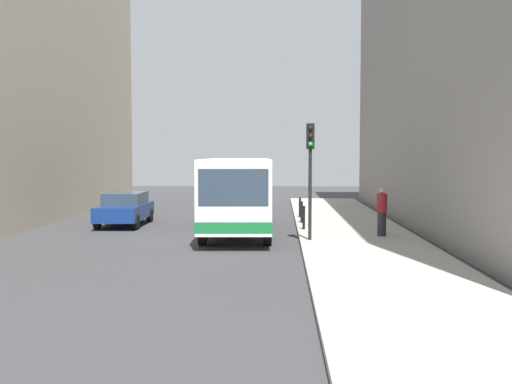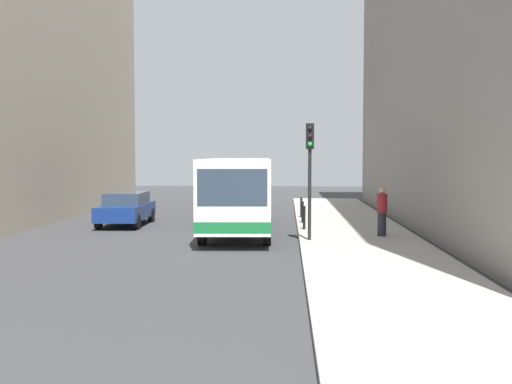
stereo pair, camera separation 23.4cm
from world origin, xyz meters
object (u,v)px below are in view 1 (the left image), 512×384
bus (238,190)px  traffic_light (310,159)px  bollard_near (304,218)px  bollard_mid (302,212)px  bollard_far (300,207)px  car_beside_bus (125,208)px  pedestrian_near_signal (382,211)px

bus → traffic_light: traffic_light is taller
bus → bollard_near: bearing=166.6°
bollard_mid → bollard_far: 2.49m
bollard_near → bollard_mid: (0.00, 2.49, 0.00)m
bus → car_beside_bus: bearing=-21.7°
bollard_mid → bollard_far: same height
car_beside_bus → pedestrian_near_signal: 11.53m
bus → traffic_light: 4.75m
traffic_light → car_beside_bus: bearing=145.7°
bus → pedestrian_near_signal: size_ratio=6.16×
bus → bollard_near: (2.69, -0.52, -1.10)m
bollard_mid → pedestrian_near_signal: (2.82, -4.35, 0.43)m
bollard_near → pedestrian_near_signal: pedestrian_near_signal is taller
bus → bollard_far: (2.69, 4.45, -1.10)m
car_beside_bus → bollard_near: car_beside_bus is taller
bollard_near → bollard_mid: same height
traffic_light → bollard_near: 3.91m
bus → bollard_mid: bus is taller
pedestrian_near_signal → bus: bearing=134.2°
bus → bollard_far: bearing=-123.5°
pedestrian_near_signal → bollard_near: bearing=124.2°
traffic_light → bollard_mid: size_ratio=4.32×
bus → car_beside_bus: 5.61m
pedestrian_near_signal → bollard_far: bearing=90.0°
pedestrian_near_signal → car_beside_bus: bearing=136.1°
bollard_near → bollard_far: same height
bus → bollard_far: bus is taller
bus → bollard_mid: 3.50m
bus → bollard_near: bus is taller
car_beside_bus → pedestrian_near_signal: bearing=157.3°
car_beside_bus → pedestrian_near_signal: size_ratio=2.46×
bollard_mid → pedestrian_near_signal: 5.20m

